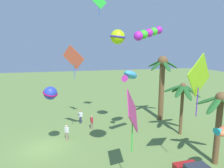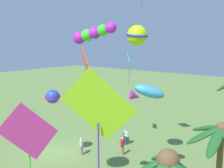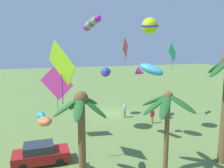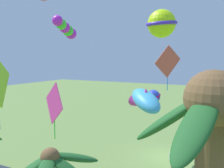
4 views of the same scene
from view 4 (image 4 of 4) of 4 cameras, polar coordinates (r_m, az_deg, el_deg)
ground_plane at (r=21.43m, az=12.61°, el=-16.91°), size 120.00×120.00×0.00m
spectator_0 at (r=18.97m, az=14.52°, el=-17.39°), size 0.48×0.40×1.59m
kite_diamond_1 at (r=16.67m, az=13.42°, el=5.28°), size 1.34×1.90×3.17m
kite_fish_3 at (r=11.44m, az=7.87°, el=-4.01°), size 2.45×2.42×1.44m
kite_ball_4 at (r=19.32m, az=9.99°, el=-3.03°), size 1.72×1.72×1.12m
kite_ball_7 at (r=12.40m, az=11.97°, el=14.15°), size 1.90×1.91×1.42m
kite_diamond_8 at (r=17.58m, az=-13.92°, el=-4.65°), size 2.72×1.42×4.18m
kite_tube_10 at (r=14.13m, az=-11.23°, el=13.15°), size 1.08×2.39×1.10m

